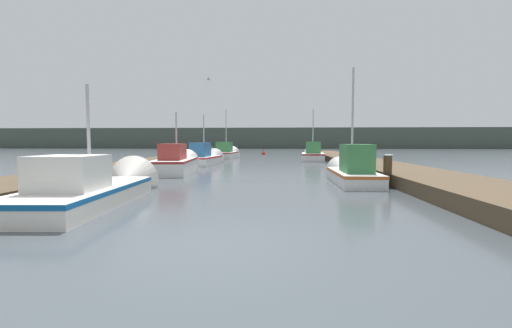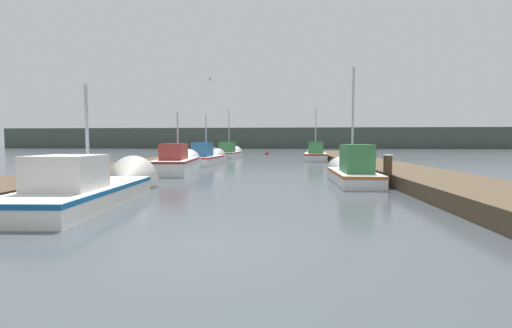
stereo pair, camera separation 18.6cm
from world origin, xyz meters
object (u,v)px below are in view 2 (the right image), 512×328
at_px(fishing_boat_1, 351,171).
at_px(seagull_lead, 210,80).
at_px(fishing_boat_5, 230,153).
at_px(fishing_boat_0, 98,187).
at_px(mooring_piling_2, 202,153).
at_px(fishing_boat_4, 315,155).
at_px(channel_buoy, 267,153).
at_px(mooring_piling_1, 388,171).
at_px(fishing_boat_3, 207,158).
at_px(mooring_piling_0, 214,153).
at_px(fishing_boat_2, 179,162).

height_order(fishing_boat_1, seagull_lead, seagull_lead).
xyz_separation_m(fishing_boat_5, seagull_lead, (0.84, -12.70, 4.54)).
distance_m(fishing_boat_0, mooring_piling_2, 17.54).
distance_m(fishing_boat_0, fishing_boat_4, 20.56).
height_order(fishing_boat_0, channel_buoy, fishing_boat_0).
xyz_separation_m(fishing_boat_5, mooring_piling_1, (8.43, -19.85, 0.12)).
xyz_separation_m(fishing_boat_1, channel_buoy, (-4.38, 26.99, -0.31)).
bearing_deg(fishing_boat_0, mooring_piling_2, 91.19).
bearing_deg(fishing_boat_4, fishing_boat_3, -143.09).
height_order(mooring_piling_0, mooring_piling_2, mooring_piling_2).
bearing_deg(fishing_boat_5, fishing_boat_3, -87.65).
relative_size(fishing_boat_4, fishing_boat_5, 0.90).
bearing_deg(seagull_lead, mooring_piling_1, 33.23).
bearing_deg(seagull_lead, fishing_boat_1, 35.01).
xyz_separation_m(fishing_boat_0, mooring_piling_2, (-1.33, 17.48, 0.28)).
relative_size(fishing_boat_2, mooring_piling_1, 5.21).
bearing_deg(fishing_boat_2, mooring_piling_1, -36.25).
distance_m(fishing_boat_0, channel_buoy, 31.65).
relative_size(fishing_boat_3, mooring_piling_2, 3.91).
distance_m(fishing_boat_4, fishing_boat_5, 8.52).
distance_m(fishing_boat_4, mooring_piling_1, 15.91).
relative_size(fishing_boat_5, channel_buoy, 5.46).
distance_m(fishing_boat_1, mooring_piling_1, 1.60).
height_order(fishing_boat_1, fishing_boat_5, fishing_boat_5).
distance_m(mooring_piling_0, mooring_piling_2, 4.22).
bearing_deg(channel_buoy, mooring_piling_0, -113.90).
xyz_separation_m(fishing_boat_4, seagull_lead, (-6.70, -8.74, 4.52)).
bearing_deg(mooring_piling_0, fishing_boat_0, -86.76).
distance_m(fishing_boat_5, mooring_piling_2, 5.76).
distance_m(mooring_piling_1, seagull_lead, 11.32).
xyz_separation_m(fishing_boat_2, fishing_boat_4, (7.92, 10.71, -0.02)).
bearing_deg(mooring_piling_0, fishing_boat_2, -86.27).
distance_m(mooring_piling_1, mooring_piling_2, 17.28).
bearing_deg(mooring_piling_1, fishing_boat_3, 128.18).
bearing_deg(mooring_piling_2, seagull_lead, -72.90).
distance_m(fishing_boat_4, mooring_piling_0, 9.16).
bearing_deg(mooring_piling_2, channel_buoy, 72.42).
height_order(mooring_piling_0, seagull_lead, seagull_lead).
height_order(fishing_boat_2, fishing_boat_3, fishing_boat_3).
distance_m(fishing_boat_0, fishing_boat_2, 8.42).
xyz_separation_m(fishing_boat_3, mooring_piling_1, (8.64, -10.99, 0.12)).
bearing_deg(seagull_lead, mooring_piling_2, -176.38).
distance_m(fishing_boat_2, channel_buoy, 23.35).
relative_size(fishing_boat_0, fishing_boat_4, 1.24).
height_order(fishing_boat_3, fishing_boat_4, fishing_boat_4).
xyz_separation_m(fishing_boat_3, mooring_piling_0, (-1.03, 7.48, 0.09)).
height_order(fishing_boat_0, fishing_boat_4, fishing_boat_4).
bearing_deg(fishing_boat_3, fishing_boat_2, -86.39).
relative_size(fishing_boat_4, channel_buoy, 4.90).
xyz_separation_m(fishing_boat_0, channel_buoy, (3.11, 31.50, -0.22)).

